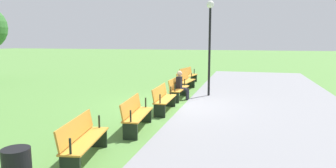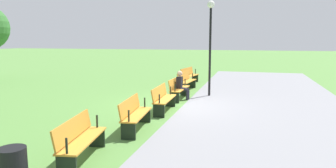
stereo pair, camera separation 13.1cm
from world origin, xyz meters
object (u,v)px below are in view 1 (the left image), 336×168
bench_0 (188,75)px  bench_1 (185,81)px  lamp_post (210,31)px  bench_2 (178,88)px  bench_3 (163,98)px  person_seated (181,84)px  bench_4 (136,114)px  bench_5 (83,139)px

bench_0 → bench_1: size_ratio=1.01×
lamp_post → bench_1: bearing=-131.5°
bench_2 → bench_3: (2.30, 0.00, 0.00)m
bench_1 → lamp_post: size_ratio=0.43×
bench_2 → person_seated: size_ratio=1.48×
bench_1 → bench_4: bearing=5.7°
bench_0 → bench_4: bearing=11.4°
bench_0 → person_seated: person_seated is taller
bench_3 → bench_5: (4.57, -0.45, 0.00)m
bench_4 → lamp_post: 6.35m
bench_0 → bench_4: size_ratio=1.01×
bench_0 → bench_1: 2.30m
bench_2 → bench_4: size_ratio=0.99×
person_seated → bench_2: bearing=-95.3°
bench_0 → bench_5: size_ratio=1.00×
bench_3 → bench_4: bearing=-5.7°
bench_4 → lamp_post: lamp_post is taller
bench_1 → bench_4: (6.89, 0.00, 0.00)m
bench_5 → bench_0: bearing=170.5°
bench_5 → person_seated: bearing=165.5°
bench_2 → bench_5: bearing=-1.9°
bench_5 → bench_1: bearing=168.6°
bench_2 → bench_1: bearing=-174.3°
bench_2 → bench_4: (4.59, -0.15, 0.00)m
bench_0 → bench_2: bearing=15.2°
bench_1 → lamp_post: (1.15, 1.30, 2.39)m
bench_0 → bench_3: 6.89m
bench_5 → lamp_post: lamp_post is taller
bench_3 → lamp_post: lamp_post is taller
bench_4 → bench_5: 2.30m
bench_4 → bench_3: bearing=170.5°
bench_3 → bench_5: 4.60m
bench_0 → bench_5: bearing=9.5°
bench_3 → bench_5: size_ratio=0.98×
bench_2 → lamp_post: lamp_post is taller
bench_0 → bench_4: 9.17m
bench_1 → lamp_post: 2.96m
bench_1 → bench_4: same height
bench_2 → bench_3: same height
bench_5 → person_seated: (-6.85, 0.60, 0.16)m
bench_2 → bench_4: bearing=0.0°
bench_4 → bench_5: bearing=-13.2°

